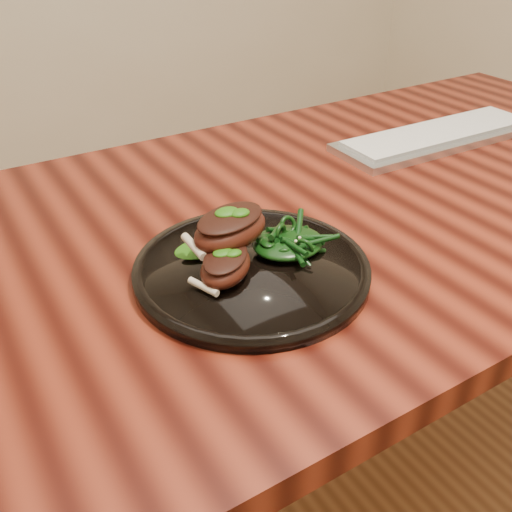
{
  "coord_description": "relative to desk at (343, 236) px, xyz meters",
  "views": [
    {
      "loc": [
        -0.58,
        -0.65,
        1.17
      ],
      "look_at": [
        -0.25,
        -0.13,
        0.78
      ],
      "focal_mm": 40.0,
      "sensor_mm": 36.0,
      "label": 1
    }
  ],
  "objects": [
    {
      "name": "lamb_chop_back",
      "position": [
        -0.27,
        -0.09,
        0.14
      ],
      "size": [
        0.13,
        0.1,
        0.05
      ],
      "color": "#42160C",
      "rests_on": "plate"
    },
    {
      "name": "herb_smear",
      "position": [
        -0.3,
        -0.06,
        0.1
      ],
      "size": [
        0.08,
        0.05,
        0.0
      ],
      "primitive_type": "ellipsoid",
      "color": "#154B08",
      "rests_on": "plate"
    },
    {
      "name": "plate",
      "position": [
        -0.26,
        -0.12,
        0.09
      ],
      "size": [
        0.3,
        0.3,
        0.02
      ],
      "color": "black",
      "rests_on": "desk"
    },
    {
      "name": "lamb_chop_front",
      "position": [
        -0.3,
        -0.13,
        0.12
      ],
      "size": [
        0.1,
        0.1,
        0.04
      ],
      "color": "#42160C",
      "rests_on": "plate"
    },
    {
      "name": "keyboard",
      "position": [
        0.31,
        0.09,
        0.09
      ],
      "size": [
        0.46,
        0.15,
        0.02
      ],
      "color": "silver",
      "rests_on": "desk"
    },
    {
      "name": "desk",
      "position": [
        0.0,
        0.0,
        0.0
      ],
      "size": [
        1.6,
        0.8,
        0.75
      ],
      "color": "black",
      "rests_on": "ground"
    },
    {
      "name": "greens_heap",
      "position": [
        -0.2,
        -0.12,
        0.12
      ],
      "size": [
        0.1,
        0.09,
        0.04
      ],
      "color": "black",
      "rests_on": "plate"
    }
  ]
}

